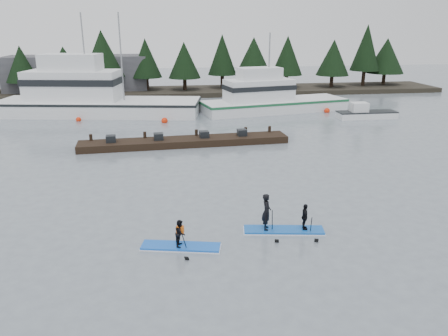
{
  "coord_description": "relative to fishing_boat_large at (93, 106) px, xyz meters",
  "views": [
    {
      "loc": [
        -3.42,
        -17.18,
        8.77
      ],
      "look_at": [
        0.0,
        6.0,
        1.1
      ],
      "focal_mm": 35.0,
      "sensor_mm": 36.0,
      "label": 1
    }
  ],
  "objects": [
    {
      "name": "treeline",
      "position": [
        10.27,
        12.93,
        -0.88
      ],
      "size": [
        60.0,
        4.0,
        8.0
      ],
      "primitive_type": null,
      "color": "black",
      "rests_on": "ground"
    },
    {
      "name": "fishing_boat_medium",
      "position": [
        18.54,
        -1.11,
        -0.22
      ],
      "size": [
        16.06,
        7.35,
        9.08
      ],
      "rotation": [
        0.0,
        0.0,
        0.2
      ],
      "color": "white",
      "rests_on": "ground"
    },
    {
      "name": "buoy_c",
      "position": [
        24.33,
        -2.58,
        -0.88
      ],
      "size": [
        0.6,
        0.6,
        0.6
      ],
      "primitive_type": "sphere",
      "color": "red",
      "rests_on": "ground"
    },
    {
      "name": "fishing_boat_large",
      "position": [
        0.0,
        0.0,
        0.0
      ],
      "size": [
        21.13,
        9.26,
        11.22
      ],
      "rotation": [
        0.0,
        0.0,
        -0.18
      ],
      "color": "white",
      "rests_on": "ground"
    },
    {
      "name": "ground",
      "position": [
        10.27,
        -29.07,
        -0.88
      ],
      "size": [
        160.0,
        160.0,
        0.0
      ],
      "primitive_type": "plane",
      "color": "slate",
      "rests_on": "ground"
    },
    {
      "name": "skiff",
      "position": [
        27.09,
        -6.04,
        -0.54
      ],
      "size": [
        5.81,
        1.77,
        0.68
      ],
      "primitive_type": "cube",
      "rotation": [
        0.0,
        0.0,
        -0.01
      ],
      "color": "white",
      "rests_on": "ground"
    },
    {
      "name": "buoy_b",
      "position": [
        7.21,
        -5.19,
        -0.88
      ],
      "size": [
        0.62,
        0.62,
        0.62
      ],
      "primitive_type": "sphere",
      "color": "red",
      "rests_on": "ground"
    },
    {
      "name": "paddleboard_solo",
      "position": [
        7.43,
        -30.02,
        -0.51
      ],
      "size": [
        3.34,
        1.5,
        1.76
      ],
      "rotation": [
        0.0,
        0.0,
        -0.23
      ],
      "color": "blue",
      "rests_on": "ground"
    },
    {
      "name": "waterfront_building",
      "position": [
        -3.73,
        14.93,
        1.62
      ],
      "size": [
        18.0,
        6.0,
        5.0
      ],
      "primitive_type": "cube",
      "color": "#4C4C51",
      "rests_on": "ground"
    },
    {
      "name": "floating_dock",
      "position": [
        8.62,
        -13.69,
        -0.61
      ],
      "size": [
        16.02,
        2.98,
        0.53
      ],
      "primitive_type": "cube",
      "rotation": [
        0.0,
        0.0,
        0.05
      ],
      "color": "black",
      "rests_on": "ground"
    },
    {
      "name": "buoy_a",
      "position": [
        -0.98,
        -3.28,
        -0.88
      ],
      "size": [
        0.51,
        0.51,
        0.51
      ],
      "primitive_type": "sphere",
      "color": "red",
      "rests_on": "ground"
    },
    {
      "name": "far_shore",
      "position": [
        10.27,
        12.93,
        -0.58
      ],
      "size": [
        70.0,
        8.0,
        0.6
      ],
      "primitive_type": "cube",
      "color": "#2D281E",
      "rests_on": "ground"
    },
    {
      "name": "paddleboard_duo",
      "position": [
        11.97,
        -29.15,
        -0.3
      ],
      "size": [
        3.63,
        1.53,
        2.27
      ],
      "rotation": [
        0.0,
        0.0,
        -0.17
      ],
      "color": "#1354B3",
      "rests_on": "ground"
    }
  ]
}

